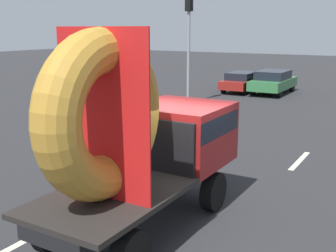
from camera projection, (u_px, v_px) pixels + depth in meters
ground_plane at (177, 214)px, 9.32m from camera, size 120.00×120.00×0.00m
flatbed_truck at (146, 137)px, 8.38m from camera, size 2.02×5.18×4.02m
distant_sedan at (273, 81)px, 26.42m from camera, size 1.89×4.40×1.43m
traffic_light at (189, 33)px, 22.15m from camera, size 0.42×0.36×5.75m
lane_dash_left_near at (4, 252)px, 7.73m from camera, size 0.16×2.90×0.01m
lane_dash_left_far at (203, 146)px, 14.65m from camera, size 0.16×2.99×0.01m
lane_dash_right_far at (300, 161)px, 13.06m from camera, size 0.16×2.10×0.01m
oncoming_car at (242, 81)px, 27.16m from camera, size 1.66×3.88×1.27m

